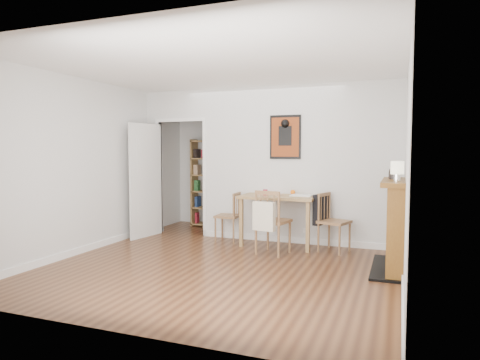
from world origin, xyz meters
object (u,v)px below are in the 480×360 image
at_px(bookshelf, 210,184).
at_px(mantel_lamp, 397,169).
at_px(ceramic_jar_a, 393,174).
at_px(ceramic_jar_b, 391,175).
at_px(chair_right, 333,221).
at_px(notebook, 301,195).
at_px(chair_front, 273,221).
at_px(red_glass, 265,192).
at_px(chair_left, 228,217).
at_px(orange_fruit, 293,192).
at_px(dining_table, 279,201).
at_px(fireplace, 397,222).

distance_m(bookshelf, mantel_lamp, 4.29).
xyz_separation_m(ceramic_jar_a, ceramic_jar_b, (-0.03, 0.24, -0.02)).
bearing_deg(chair_right, notebook, 166.89).
distance_m(chair_front, ceramic_jar_a, 1.83).
relative_size(red_glass, ceramic_jar_a, 0.71).
bearing_deg(chair_left, bookshelf, 126.42).
relative_size(red_glass, orange_fruit, 1.17).
xyz_separation_m(chair_left, chair_right, (1.78, -0.13, 0.05)).
distance_m(chair_left, chair_right, 1.78).
bearing_deg(notebook, orange_fruit, 137.42).
bearing_deg(chair_left, orange_fruit, 7.68).
height_order(dining_table, bookshelf, bookshelf).
height_order(orange_fruit, ceramic_jar_b, ceramic_jar_b).
distance_m(bookshelf, red_glass, 2.01).
distance_m(chair_left, orange_fruit, 1.18).
bearing_deg(chair_front, dining_table, 96.08).
distance_m(chair_right, red_glass, 1.17).
distance_m(fireplace, mantel_lamp, 0.76).
distance_m(chair_left, notebook, 1.32).
relative_size(chair_left, notebook, 2.55).
bearing_deg(mantel_lamp, chair_right, 131.64).
distance_m(chair_right, notebook, 0.65).
bearing_deg(fireplace, chair_right, 141.74).
distance_m(notebook, ceramic_jar_b, 1.48).
bearing_deg(chair_left, chair_right, -4.27).
bearing_deg(notebook, fireplace, -30.36).
bearing_deg(dining_table, bookshelf, 145.79).
relative_size(fireplace, red_glass, 13.61).
distance_m(chair_front, bookshelf, 2.61).
relative_size(fireplace, ceramic_jar_a, 9.62).
xyz_separation_m(notebook, ceramic_jar_b, (1.34, -0.49, 0.38)).
bearing_deg(notebook, chair_left, 179.50).
bearing_deg(chair_left, ceramic_jar_a, -15.64).
bearing_deg(chair_right, fireplace, -38.26).
height_order(bookshelf, fireplace, bookshelf).
bearing_deg(ceramic_jar_b, chair_right, 156.08).
bearing_deg(chair_front, fireplace, -8.20).
xyz_separation_m(chair_right, red_glass, (-1.09, 0.07, 0.40)).
relative_size(chair_right, orange_fruit, 11.32).
xyz_separation_m(chair_right, ceramic_jar_a, (0.85, -0.60, 0.76)).
bearing_deg(red_glass, bookshelf, 141.17).
bearing_deg(bookshelf, red_glass, -38.83).
bearing_deg(ceramic_jar_a, chair_left, 164.36).
height_order(dining_table, fireplace, fireplace).
relative_size(fireplace, ceramic_jar_b, 13.93).
distance_m(chair_right, ceramic_jar_b, 1.17).
relative_size(fireplace, orange_fruit, 15.87).
height_order(orange_fruit, ceramic_jar_a, ceramic_jar_a).
bearing_deg(chair_right, ceramic_jar_a, -35.34).
bearing_deg(orange_fruit, ceramic_jar_a, -29.74).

